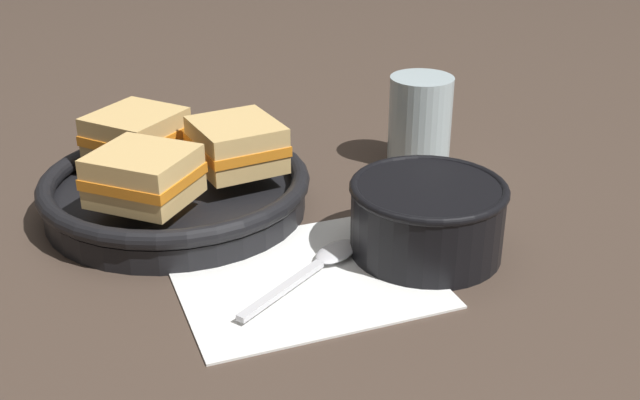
{
  "coord_description": "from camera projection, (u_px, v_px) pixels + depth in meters",
  "views": [
    {
      "loc": [
        -0.28,
        -0.58,
        0.36
      ],
      "look_at": [
        -0.0,
        0.03,
        0.04
      ],
      "focal_mm": 45.0,
      "sensor_mm": 36.0,
      "label": 1
    }
  ],
  "objects": [
    {
      "name": "ground_plane",
      "position": [
        336.0,
        248.0,
        0.73
      ],
      "size": [
        4.0,
        4.0,
        0.0
      ],
      "primitive_type": "plane",
      "color": "#47382D"
    },
    {
      "name": "napkin",
      "position": [
        304.0,
        276.0,
        0.69
      ],
      "size": [
        0.23,
        0.2,
        0.0
      ],
      "color": "white",
      "rests_on": "ground_plane"
    },
    {
      "name": "soup_bowl",
      "position": [
        427.0,
        214.0,
        0.71
      ],
      "size": [
        0.14,
        0.14,
        0.07
      ],
      "color": "black",
      "rests_on": "ground_plane"
    },
    {
      "name": "spoon",
      "position": [
        322.0,
        261.0,
        0.7
      ],
      "size": [
        0.15,
        0.09,
        0.01
      ],
      "rotation": [
        0.0,
        0.0,
        0.52
      ],
      "color": "silver",
      "rests_on": "napkin"
    },
    {
      "name": "skillet",
      "position": [
        176.0,
        192.0,
        0.79
      ],
      "size": [
        0.27,
        0.27,
        0.04
      ],
      "color": "black",
      "rests_on": "ground_plane"
    },
    {
      "name": "sandwich_near_left",
      "position": [
        237.0,
        145.0,
        0.79
      ],
      "size": [
        0.08,
        0.09,
        0.05
      ],
      "rotation": [
        0.0,
        0.0,
        7.91
      ],
      "color": "#DBB26B",
      "rests_on": "skillet"
    },
    {
      "name": "sandwich_near_right",
      "position": [
        136.0,
        135.0,
        0.82
      ],
      "size": [
        0.12,
        0.12,
        0.05
      ],
      "rotation": [
        0.0,
        0.0,
        10.06
      ],
      "color": "#DBB26B",
      "rests_on": "skillet"
    },
    {
      "name": "sandwich_far_left",
      "position": [
        144.0,
        176.0,
        0.72
      ],
      "size": [
        0.12,
        0.12,
        0.05
      ],
      "rotation": [
        0.0,
        0.0,
        11.74
      ],
      "color": "#DBB26B",
      "rests_on": "skillet"
    },
    {
      "name": "drinking_glass",
      "position": [
        420.0,
        121.0,
        0.9
      ],
      "size": [
        0.07,
        0.07,
        0.1
      ],
      "color": "silver",
      "rests_on": "ground_plane"
    }
  ]
}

